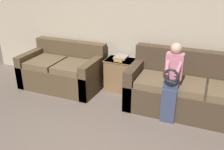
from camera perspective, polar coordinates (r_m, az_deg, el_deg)
The scene contains 6 objects.
wall_back at distance 4.73m, azimuth 7.85°, elevation 11.10°, with size 7.33×0.06×2.55m.
couch_main at distance 4.38m, azimuth 16.95°, elevation -3.59°, with size 2.00×0.88×0.99m.
couch_side at distance 5.18m, azimuth -11.09°, elevation 0.93°, with size 1.58×0.93×0.87m.
child_left_seated at distance 3.93m, azimuth 13.61°, elevation -0.89°, with size 0.27×0.37×1.24m.
side_shelf at distance 4.90m, azimuth 1.99°, elevation 0.08°, with size 0.58×0.41×0.64m.
book_stack at distance 4.76m, azimuth 2.03°, elevation 3.93°, with size 0.23×0.28×0.08m.
Camera 1 is at (1.16, -1.38, 2.26)m, focal length 40.00 mm.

